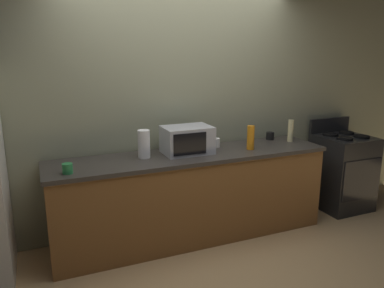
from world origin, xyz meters
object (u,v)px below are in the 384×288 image
at_px(paper_towel_roll, 144,144).
at_px(bottle_hand_soap, 291,131).
at_px(stove_range, 342,171).
at_px(microwave, 187,140).
at_px(bottle_dish_soap, 251,138).
at_px(mug_white, 216,143).
at_px(mug_green, 68,169).
at_px(mug_black, 270,136).

bearing_deg(paper_towel_roll, bottle_hand_soap, 0.01).
relative_size(stove_range, microwave, 2.25).
height_order(stove_range, bottle_dish_soap, bottle_dish_soap).
relative_size(microwave, paper_towel_roll, 1.78).
distance_m(stove_range, microwave, 2.11).
distance_m(bottle_dish_soap, mug_white, 0.37).
xyz_separation_m(paper_towel_roll, mug_green, (-0.72, -0.22, -0.09)).
bearing_deg(mug_black, bottle_dish_soap, -146.46).
distance_m(bottle_dish_soap, mug_black, 0.54).
xyz_separation_m(bottle_dish_soap, bottle_hand_soap, (0.60, 0.13, -0.00)).
bearing_deg(mug_black, paper_towel_roll, -173.76).
height_order(mug_green, mug_white, mug_white).
relative_size(microwave, mug_black, 5.31).
height_order(bottle_dish_soap, mug_white, bottle_dish_soap).
bearing_deg(microwave, mug_white, 14.98).
relative_size(paper_towel_roll, bottle_dish_soap, 1.08).
distance_m(paper_towel_roll, mug_green, 0.76).
bearing_deg(mug_black, bottle_hand_soap, -47.60).
distance_m(microwave, paper_towel_roll, 0.44).
bearing_deg(mug_green, microwave, 10.54).
distance_m(microwave, mug_black, 1.12).
bearing_deg(bottle_dish_soap, paper_towel_roll, 173.52).
bearing_deg(bottle_hand_soap, paper_towel_roll, -179.99).
bearing_deg(microwave, mug_green, -169.46).
xyz_separation_m(stove_range, microwave, (-2.03, 0.05, 0.57)).
relative_size(bottle_dish_soap, mug_white, 2.63).
bearing_deg(bottle_dish_soap, mug_green, -177.06).
bearing_deg(paper_towel_roll, mug_black, 6.24).
relative_size(microwave, mug_white, 5.04).
bearing_deg(paper_towel_roll, bottle_dish_soap, -6.48).
xyz_separation_m(bottle_hand_soap, mug_black, (-0.15, 0.17, -0.08)).
relative_size(stove_range, paper_towel_roll, 4.00).
xyz_separation_m(stove_range, mug_black, (-0.93, 0.22, 0.48)).
bearing_deg(mug_green, stove_range, 3.03).
relative_size(stove_range, bottle_dish_soap, 4.32).
bearing_deg(mug_black, stove_range, -13.32).
bearing_deg(mug_green, mug_white, 11.63).
distance_m(bottle_hand_soap, mug_green, 2.44).
distance_m(mug_green, mug_white, 1.58).
bearing_deg(bottle_dish_soap, bottle_hand_soap, 11.85).
xyz_separation_m(microwave, paper_towel_roll, (-0.44, 0.00, 0.00)).
relative_size(microwave, mug_green, 5.52).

